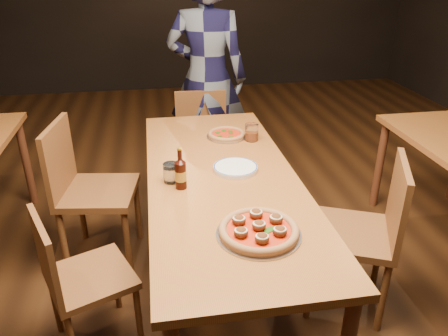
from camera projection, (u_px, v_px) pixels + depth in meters
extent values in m
plane|color=black|center=(223.00, 284.00, 2.69)|extent=(9.00, 9.00, 0.00)
cube|color=brown|center=(222.00, 179.00, 2.37)|extent=(0.80, 2.00, 0.04)
cylinder|color=#582C19|center=(158.00, 170.00, 3.31)|extent=(0.06, 0.06, 0.71)
cylinder|color=#582C19|center=(246.00, 164.00, 3.42)|extent=(0.06, 0.06, 0.71)
cylinder|color=#582C19|center=(26.00, 163.00, 3.43)|extent=(0.06, 0.06, 0.71)
cylinder|color=#582C19|center=(380.00, 165.00, 3.39)|extent=(0.06, 0.06, 0.71)
cylinder|color=#B7B7BF|center=(259.00, 234.00, 1.86)|extent=(0.36, 0.36, 0.01)
cylinder|color=#AE8548|center=(259.00, 232.00, 1.85)|extent=(0.34, 0.34, 0.02)
torus|color=#AE8548|center=(259.00, 230.00, 1.85)|extent=(0.34, 0.34, 0.03)
cylinder|color=#9B090E|center=(259.00, 229.00, 1.85)|extent=(0.27, 0.27, 0.00)
cylinder|color=#B7B7BF|center=(226.00, 136.00, 2.86)|extent=(0.26, 0.26, 0.01)
cylinder|color=#AE8548|center=(226.00, 135.00, 2.86)|extent=(0.24, 0.24, 0.02)
torus|color=#AE8548|center=(226.00, 134.00, 2.86)|extent=(0.24, 0.24, 0.03)
cylinder|color=#9B090E|center=(226.00, 134.00, 2.86)|extent=(0.18, 0.18, 0.00)
cylinder|color=white|center=(235.00, 168.00, 2.42)|extent=(0.25, 0.25, 0.02)
cylinder|color=black|center=(181.00, 175.00, 2.20)|extent=(0.06, 0.06, 0.14)
cylinder|color=black|center=(180.00, 156.00, 2.16)|extent=(0.02, 0.02, 0.07)
cylinder|color=gold|center=(181.00, 175.00, 2.20)|extent=(0.06, 0.06, 0.05)
cylinder|color=white|center=(171.00, 173.00, 2.27)|extent=(0.08, 0.08, 0.10)
cylinder|color=#9B4011|center=(252.00, 132.00, 2.79)|extent=(0.09, 0.09, 0.11)
imported|color=black|center=(207.00, 78.00, 3.60)|extent=(0.76, 0.60, 1.82)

